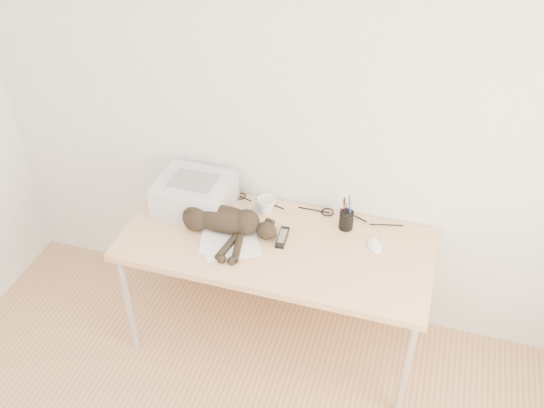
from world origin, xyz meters
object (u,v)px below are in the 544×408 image
(desk, at_px, (281,250))
(mug, at_px, (266,206))
(printer, at_px, (195,194))
(cat, at_px, (220,221))
(mouse, at_px, (375,244))
(pen_cup, at_px, (346,220))

(desk, relative_size, mug, 15.84)
(printer, distance_m, mug, 0.40)
(desk, height_order, cat, cat)
(desk, height_order, mouse, mouse)
(cat, relative_size, mouse, 5.65)
(printer, height_order, cat, printer)
(mouse, bearing_deg, printer, 156.50)
(cat, bearing_deg, pen_cup, 16.30)
(pen_cup, bearing_deg, mouse, -31.81)
(printer, relative_size, mug, 3.93)
(desk, xyz_separation_m, printer, (-0.51, 0.06, 0.22))
(desk, bearing_deg, pen_cup, 22.09)
(desk, bearing_deg, cat, -164.56)
(cat, bearing_deg, printer, 140.78)
(pen_cup, bearing_deg, printer, -175.39)
(mug, bearing_deg, pen_cup, -0.12)
(printer, bearing_deg, mug, 9.90)
(mug, distance_m, pen_cup, 0.44)
(cat, distance_m, pen_cup, 0.66)
(desk, distance_m, mug, 0.25)
(printer, xyz_separation_m, mouse, (1.00, -0.04, -0.07))
(cat, distance_m, mouse, 0.81)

